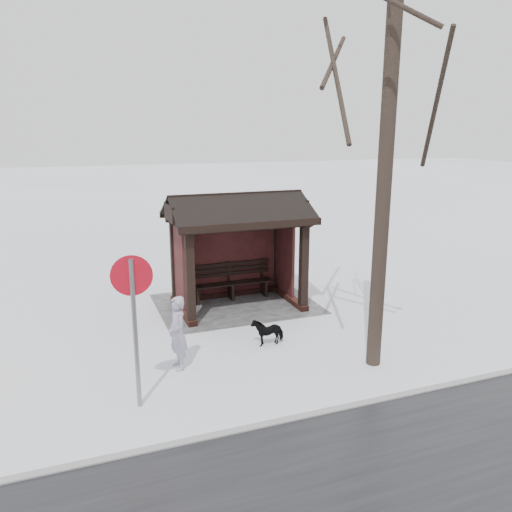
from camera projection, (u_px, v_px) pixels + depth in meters
The scene contains 8 objects.
ground at pixel (238, 306), 13.51m from camera, with size 120.00×120.00×0.00m, color white.
kerb at pixel (341, 409), 8.51m from camera, with size 120.00×0.15×0.06m, color gray.
trampled_patch at pixel (236, 304), 13.69m from camera, with size 4.20×3.20×0.02m, color gray.
bus_shelter at pixel (236, 227), 13.12m from camera, with size 3.60×2.40×3.09m.
tree_near at pixel (393, 40), 8.71m from camera, with size 3.42×3.42×9.03m.
pedestrian at pixel (177, 333), 9.82m from camera, with size 0.55×0.36×1.50m, color #9B94AE.
dog at pixel (268, 331), 11.08m from camera, with size 0.32×0.70×0.59m, color black.
road_sign at pixel (133, 301), 8.18m from camera, with size 0.68×0.13×2.68m.
Camera 1 is at (4.04, 12.12, 4.62)m, focal length 35.00 mm.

